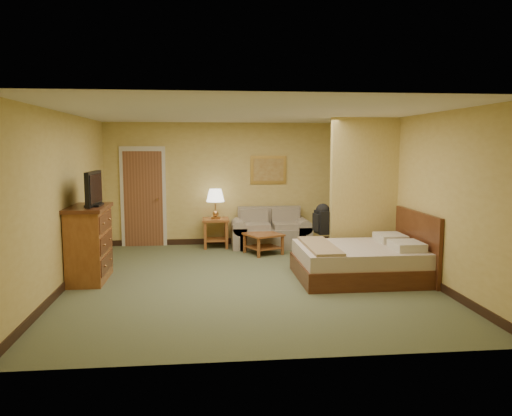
{
  "coord_description": "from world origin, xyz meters",
  "views": [
    {
      "loc": [
        -0.69,
        -7.66,
        2.09
      ],
      "look_at": [
        0.19,
        0.6,
        1.07
      ],
      "focal_mm": 35.0,
      "sensor_mm": 36.0,
      "label": 1
    }
  ],
  "objects": [
    {
      "name": "baseboard",
      "position": [
        0.0,
        2.99,
        0.06
      ],
      "size": [
        5.5,
        0.02,
        0.12
      ],
      "primitive_type": "cube",
      "color": "black",
      "rests_on": "floor"
    },
    {
      "name": "back_wall",
      "position": [
        0.0,
        3.0,
        1.3
      ],
      "size": [
        5.5,
        0.02,
        2.6
      ],
      "primitive_type": "cube",
      "color": "tan",
      "rests_on": "floor"
    },
    {
      "name": "backpack",
      "position": [
        1.45,
        1.11,
        0.81
      ],
      "size": [
        0.27,
        0.35,
        0.55
      ],
      "rotation": [
        0.0,
        0.0,
        0.19
      ],
      "color": "black",
      "rests_on": "bed"
    },
    {
      "name": "ceiling",
      "position": [
        0.0,
        0.0,
        2.6
      ],
      "size": [
        6.0,
        6.0,
        0.0
      ],
      "primitive_type": "plane",
      "rotation": [
        3.14,
        0.0,
        0.0
      ],
      "color": "white",
      "rests_on": "back_wall"
    },
    {
      "name": "floor",
      "position": [
        0.0,
        0.0,
        0.0
      ],
      "size": [
        6.0,
        6.0,
        0.0
      ],
      "primitive_type": "plane",
      "color": "#535B3B",
      "rests_on": "ground"
    },
    {
      "name": "coffee_table",
      "position": [
        0.47,
        1.9,
        0.29
      ],
      "size": [
        0.83,
        0.83,
        0.4
      ],
      "rotation": [
        0.0,
        0.0,
        0.43
      ],
      "color": "brown",
      "rests_on": "floor"
    },
    {
      "name": "loveseat",
      "position": [
        0.7,
        2.57,
        0.27
      ],
      "size": [
        1.64,
        0.76,
        0.83
      ],
      "color": "gray",
      "rests_on": "floor"
    },
    {
      "name": "table_lamp",
      "position": [
        -0.45,
        2.65,
        1.07
      ],
      "size": [
        0.37,
        0.37,
        0.62
      ],
      "color": "#B37C41",
      "rests_on": "side_table"
    },
    {
      "name": "bed",
      "position": [
        1.82,
        -0.1,
        0.29
      ],
      "size": [
        1.96,
        1.65,
        1.06
      ],
      "color": "#462010",
      "rests_on": "floor"
    },
    {
      "name": "partition",
      "position": [
        2.15,
        0.93,
        1.3
      ],
      "size": [
        1.2,
        0.15,
        2.6
      ],
      "primitive_type": "cube",
      "color": "tan",
      "rests_on": "floor"
    },
    {
      "name": "right_wall",
      "position": [
        2.75,
        0.0,
        1.3
      ],
      "size": [
        0.02,
        6.0,
        2.6
      ],
      "primitive_type": "cube",
      "color": "tan",
      "rests_on": "floor"
    },
    {
      "name": "wall_picture",
      "position": [
        0.7,
        2.97,
        1.6
      ],
      "size": [
        0.78,
        0.04,
        0.6
      ],
      "color": "#B78E3F",
      "rests_on": "back_wall"
    },
    {
      "name": "left_wall",
      "position": [
        -2.75,
        0.0,
        1.3
      ],
      "size": [
        0.02,
        6.0,
        2.6
      ],
      "primitive_type": "cube",
      "color": "tan",
      "rests_on": "floor"
    },
    {
      "name": "dresser",
      "position": [
        -2.48,
        0.22,
        0.6
      ],
      "size": [
        0.58,
        1.11,
        1.18
      ],
      "color": "brown",
      "rests_on": "floor"
    },
    {
      "name": "tv",
      "position": [
        -2.38,
        0.22,
        1.43
      ],
      "size": [
        0.22,
        0.88,
        0.54
      ],
      "rotation": [
        0.0,
        0.0,
        -0.01
      ],
      "color": "black",
      "rests_on": "dresser"
    },
    {
      "name": "door",
      "position": [
        -1.95,
        2.96,
        1.03
      ],
      "size": [
        0.94,
        0.16,
        2.1
      ],
      "color": "beige",
      "rests_on": "floor"
    },
    {
      "name": "side_table",
      "position": [
        -0.45,
        2.65,
        0.4
      ],
      "size": [
        0.55,
        0.55,
        0.6
      ],
      "color": "brown",
      "rests_on": "floor"
    }
  ]
}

